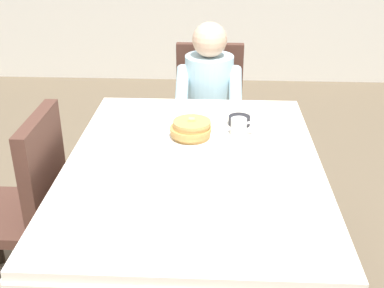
{
  "coord_description": "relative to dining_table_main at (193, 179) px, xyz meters",
  "views": [
    {
      "loc": [
        0.09,
        -1.89,
        1.74
      ],
      "look_at": [
        -0.01,
        0.06,
        0.79
      ],
      "focal_mm": 46.16,
      "sensor_mm": 36.0,
      "label": 1
    }
  ],
  "objects": [
    {
      "name": "napkin_folded",
      "position": [
        -0.35,
        0.01,
        0.09
      ],
      "size": [
        0.17,
        0.13,
        0.01
      ],
      "primitive_type": "cube",
      "rotation": [
        0.0,
        0.0,
        -0.04
      ],
      "color": "white",
      "rests_on": "dining_table_main"
    },
    {
      "name": "chair_diner",
      "position": [
        0.05,
        1.17,
        -0.12
      ],
      "size": [
        0.44,
        0.45,
        0.93
      ],
      "rotation": [
        0.0,
        0.0,
        3.14
      ],
      "color": "#4C2D23",
      "rests_on": "ground"
    },
    {
      "name": "bowl_butter",
      "position": [
        0.21,
        0.4,
        0.11
      ],
      "size": [
        0.11,
        0.11,
        0.04
      ],
      "primitive_type": "cylinder",
      "color": "black",
      "rests_on": "dining_table_main"
    },
    {
      "name": "cup_coffee",
      "position": [
        0.21,
        0.28,
        0.13
      ],
      "size": [
        0.11,
        0.08,
        0.08
      ],
      "color": "white",
      "rests_on": "dining_table_main"
    },
    {
      "name": "plate_breakfast",
      "position": [
        -0.02,
        0.21,
        0.1
      ],
      "size": [
        0.28,
        0.28,
        0.02
      ],
      "primitive_type": "cylinder",
      "color": "white",
      "rests_on": "dining_table_main"
    },
    {
      "name": "dining_table_main",
      "position": [
        0.0,
        0.0,
        0.0
      ],
      "size": [
        1.12,
        1.52,
        0.74
      ],
      "color": "silver",
      "rests_on": "ground"
    },
    {
      "name": "fork_left_of_plate",
      "position": [
        -0.21,
        0.19,
        0.09
      ],
      "size": [
        0.03,
        0.18,
        0.0
      ],
      "primitive_type": "cube",
      "rotation": [
        0.0,
        0.0,
        1.64
      ],
      "color": "silver",
      "rests_on": "dining_table_main"
    },
    {
      "name": "diner_person",
      "position": [
        0.05,
        1.01,
        0.02
      ],
      "size": [
        0.4,
        0.43,
        1.12
      ],
      "rotation": [
        0.0,
        0.0,
        3.14
      ],
      "color": "silver",
      "rests_on": "ground"
    },
    {
      "name": "knife_right_of_plate",
      "position": [
        0.17,
        0.19,
        0.09
      ],
      "size": [
        0.02,
        0.2,
        0.0
      ],
      "primitive_type": "cube",
      "rotation": [
        0.0,
        0.0,
        1.55
      ],
      "color": "silver",
      "rests_on": "dining_table_main"
    },
    {
      "name": "spoon_near_edge",
      "position": [
        -0.0,
        -0.11,
        0.09
      ],
      "size": [
        0.15,
        0.02,
        0.0
      ],
      "primitive_type": "cube",
      "rotation": [
        0.0,
        0.0,
        0.03
      ],
      "color": "silver",
      "rests_on": "dining_table_main"
    },
    {
      "name": "chair_left_side",
      "position": [
        -0.77,
        0.0,
        -0.12
      ],
      "size": [
        0.45,
        0.44,
        0.93
      ],
      "rotation": [
        0.0,
        0.0,
        1.57
      ],
      "color": "#4C2D23",
      "rests_on": "ground"
    },
    {
      "name": "syrup_pitcher",
      "position": [
        -0.28,
        0.38,
        0.13
      ],
      "size": [
        0.08,
        0.08,
        0.07
      ],
      "color": "silver",
      "rests_on": "dining_table_main"
    },
    {
      "name": "breakfast_stack",
      "position": [
        -0.02,
        0.2,
        0.15
      ],
      "size": [
        0.19,
        0.19,
        0.1
      ],
      "color": "tan",
      "rests_on": "plate_breakfast"
    }
  ]
}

